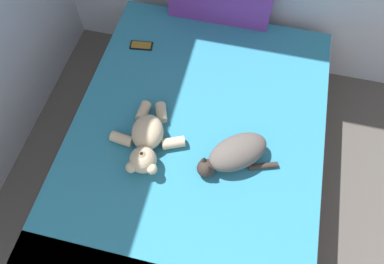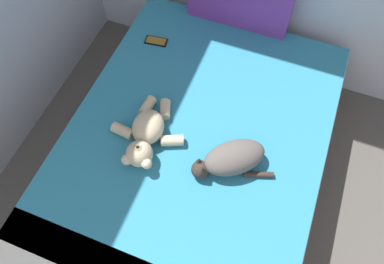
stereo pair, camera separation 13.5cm
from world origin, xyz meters
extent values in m
cube|color=brown|center=(1.24, 3.03, 0.16)|extent=(1.51, 2.08, 0.32)
cube|color=white|center=(1.24, 3.03, 0.40)|extent=(1.46, 2.02, 0.16)
cube|color=teal|center=(1.24, 3.10, 0.49)|extent=(1.45, 1.87, 0.02)
ellipsoid|color=#59514C|center=(1.49, 2.97, 0.57)|extent=(0.38, 0.36, 0.15)
sphere|color=#332823|center=(1.35, 2.85, 0.55)|extent=(0.10, 0.10, 0.10)
cone|color=#332823|center=(1.36, 2.83, 0.61)|extent=(0.04, 0.04, 0.04)
cone|color=#332823|center=(1.33, 2.87, 0.61)|extent=(0.04, 0.04, 0.04)
cylinder|color=#332823|center=(1.64, 2.95, 0.52)|extent=(0.16, 0.08, 0.03)
ellipsoid|color=#332823|center=(1.40, 2.94, 0.52)|extent=(0.11, 0.11, 0.04)
ellipsoid|color=beige|center=(0.99, 2.97, 0.57)|extent=(0.21, 0.24, 0.15)
sphere|color=beige|center=(1.01, 2.81, 0.57)|extent=(0.15, 0.15, 0.15)
sphere|color=tan|center=(1.01, 2.81, 0.62)|extent=(0.06, 0.06, 0.06)
sphere|color=black|center=(1.01, 2.81, 0.65)|extent=(0.02, 0.02, 0.02)
sphere|color=beige|center=(1.08, 2.76, 0.58)|extent=(0.06, 0.06, 0.06)
sphere|color=beige|center=(0.97, 2.75, 0.58)|extent=(0.06, 0.06, 0.06)
cylinder|color=beige|center=(1.14, 2.96, 0.53)|extent=(0.14, 0.11, 0.06)
cylinder|color=beige|center=(1.02, 3.14, 0.53)|extent=(0.10, 0.13, 0.06)
cylinder|color=beige|center=(0.85, 2.92, 0.53)|extent=(0.13, 0.08, 0.06)
cylinder|color=beige|center=(0.91, 3.12, 0.53)|extent=(0.07, 0.12, 0.06)
cube|color=black|center=(0.74, 3.63, 0.50)|extent=(0.16, 0.09, 0.01)
cube|color=olive|center=(0.74, 3.63, 0.51)|extent=(0.14, 0.08, 0.00)
camera|label=1|loc=(1.45, 2.07, 2.32)|focal=34.06mm
camera|label=2|loc=(1.58, 2.11, 2.32)|focal=34.06mm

